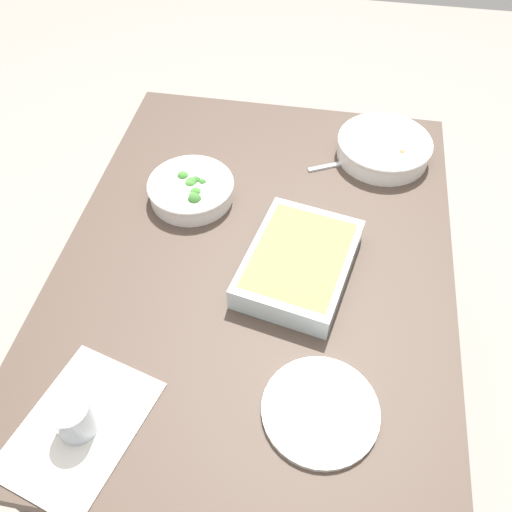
{
  "coord_description": "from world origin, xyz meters",
  "views": [
    {
      "loc": [
        -0.78,
        -0.14,
        1.69
      ],
      "look_at": [
        0.0,
        0.0,
        0.74
      ],
      "focal_mm": 37.36,
      "sensor_mm": 36.0,
      "label": 1
    }
  ],
  "objects": [
    {
      "name": "dining_table",
      "position": [
        0.0,
        0.0,
        0.65
      ],
      "size": [
        1.2,
        0.9,
        0.74
      ],
      "color": "#4C3D33",
      "rests_on": "ground_plane"
    },
    {
      "name": "stew_bowl",
      "position": [
        0.41,
        -0.28,
        0.77
      ],
      "size": [
        0.25,
        0.25,
        0.06
      ],
      "color": "white",
      "rests_on": "dining_table"
    },
    {
      "name": "ground_plane",
      "position": [
        0.0,
        0.0,
        0.0
      ],
      "size": [
        6.0,
        6.0,
        0.0
      ],
      "primitive_type": "plane",
      "color": "#9E9389"
    },
    {
      "name": "spoon_by_stew",
      "position": [
        0.37,
        -0.19,
        0.74
      ],
      "size": [
        0.09,
        0.17,
        0.01
      ],
      "color": "silver",
      "rests_on": "dining_table"
    },
    {
      "name": "drink_cup",
      "position": [
        -0.46,
        0.25,
        0.78
      ],
      "size": [
        0.07,
        0.07,
        0.08
      ],
      "color": "#B2BCC6",
      "rests_on": "dining_table"
    },
    {
      "name": "baking_dish",
      "position": [
        -0.03,
        -0.1,
        0.77
      ],
      "size": [
        0.34,
        0.27,
        0.06
      ],
      "color": "silver",
      "rests_on": "dining_table"
    },
    {
      "name": "placemat",
      "position": [
        -0.46,
        0.25,
        0.74
      ],
      "size": [
        0.32,
        0.27,
        0.0
      ],
      "primitive_type": "cube",
      "rotation": [
        0.0,
        0.0,
        -0.27
      ],
      "color": "silver",
      "rests_on": "dining_table"
    },
    {
      "name": "broccoli_bowl",
      "position": [
        0.16,
        0.19,
        0.77
      ],
      "size": [
        0.22,
        0.22,
        0.06
      ],
      "color": "white",
      "rests_on": "dining_table"
    },
    {
      "name": "side_plate",
      "position": [
        -0.35,
        -0.18,
        0.75
      ],
      "size": [
        0.22,
        0.22,
        0.01
      ],
      "primitive_type": "cylinder",
      "color": "silver",
      "rests_on": "dining_table"
    }
  ]
}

